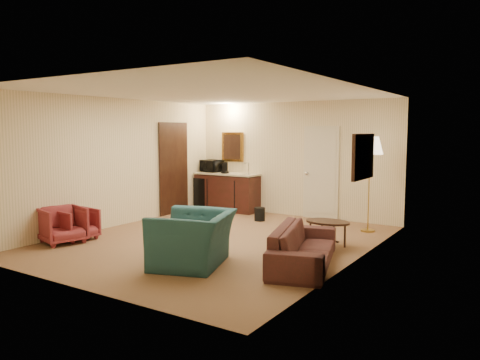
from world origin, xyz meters
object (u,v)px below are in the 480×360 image
object	(u,v)px
rose_chair_near	(77,223)
coffee_table	(327,233)
sofa	(304,240)
microwave	(212,165)
coffee_maker	(225,168)
waste_bin	(260,214)
floor_lamp	(369,184)
rose_chair_far	(63,223)
teal_armchair	(193,230)
wetbar_cabinet	(227,192)

from	to	relation	value
rose_chair_near	coffee_table	world-z (taller)	rose_chair_near
rose_chair_near	sofa	bearing A→B (deg)	-73.12
coffee_table	microwave	size ratio (longest dim) A/B	1.40
sofa	coffee_maker	world-z (taller)	coffee_maker
coffee_maker	waste_bin	bearing A→B (deg)	-33.16
floor_lamp	microwave	bearing A→B (deg)	172.31
sofa	coffee_table	distance (m)	1.28
rose_chair_near	floor_lamp	world-z (taller)	floor_lamp
rose_chair_near	rose_chair_far	bearing A→B (deg)	-173.05
coffee_table	coffee_maker	xyz separation A→B (m)	(-3.44, 1.94, 0.84)
rose_chair_near	waste_bin	world-z (taller)	rose_chair_near
rose_chair_far	floor_lamp	distance (m)	5.67
coffee_maker	floor_lamp	bearing A→B (deg)	-14.84
rose_chair_near	coffee_table	bearing A→B (deg)	-56.46
coffee_table	microwave	distance (m)	4.56
teal_armchair	wetbar_cabinet	bearing A→B (deg)	-170.83
rose_chair_far	coffee_maker	bearing A→B (deg)	8.30
teal_armchair	rose_chair_near	xyz separation A→B (m)	(-2.75, 0.13, -0.21)
teal_armchair	rose_chair_far	size ratio (longest dim) A/B	1.70
waste_bin	coffee_maker	xyz separation A→B (m)	(-1.34, 0.62, 0.91)
wetbar_cabinet	teal_armchair	size ratio (longest dim) A/B	1.38
teal_armchair	microwave	bearing A→B (deg)	-166.07
coffee_table	microwave	world-z (taller)	microwave
rose_chair_far	teal_armchair	bearing A→B (deg)	-71.24
floor_lamp	wetbar_cabinet	bearing A→B (deg)	172.03
coffee_maker	rose_chair_near	bearing A→B (deg)	-105.87
sofa	teal_armchair	size ratio (longest dim) A/B	1.64
microwave	waste_bin	bearing A→B (deg)	-9.07
sofa	waste_bin	xyz separation A→B (m)	(-2.25, 2.58, -0.24)
rose_chair_far	microwave	distance (m)	4.43
floor_lamp	microwave	xyz separation A→B (m)	(-4.16, 0.56, 0.18)
wetbar_cabinet	sofa	distance (m)	4.88
rose_chair_near	rose_chair_far	xyz separation A→B (m)	(0.00, -0.30, 0.04)
wetbar_cabinet	waste_bin	xyz separation A→B (m)	(1.35, -0.72, -0.31)
teal_armchair	waste_bin	size ratio (longest dim) A/B	4.10
waste_bin	wetbar_cabinet	bearing A→B (deg)	151.93
coffee_table	rose_chair_near	bearing A→B (deg)	-153.41
rose_chair_far	coffee_maker	size ratio (longest dim) A/B	2.61
coffee_maker	teal_armchair	bearing A→B (deg)	-69.52
wetbar_cabinet	waste_bin	world-z (taller)	wetbar_cabinet
coffee_table	waste_bin	xyz separation A→B (m)	(-2.10, 1.32, -0.07)
coffee_table	waste_bin	world-z (taller)	coffee_table
wetbar_cabinet	sofa	xyz separation A→B (m)	(3.60, -3.30, -0.08)
rose_chair_near	waste_bin	bearing A→B (deg)	-22.35
sofa	coffee_table	bearing A→B (deg)	-10.02
sofa	floor_lamp	distance (m)	2.84
rose_chair_near	rose_chair_far	distance (m)	0.31
rose_chair_near	waste_bin	distance (m)	3.78
coffee_table	wetbar_cabinet	bearing A→B (deg)	149.41
wetbar_cabinet	microwave	world-z (taller)	microwave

